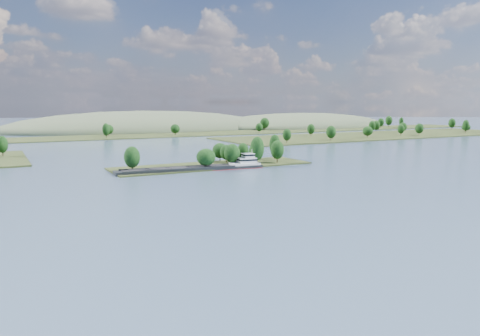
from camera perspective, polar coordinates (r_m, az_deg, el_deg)
ground at (r=181.85m, az=4.56°, el=-2.03°), size 1800.00×1800.00×0.00m
tree_island at (r=234.68m, az=-1.99°, el=1.26°), size 100.00×31.97×15.42m
right_bank at (r=466.69m, az=16.80°, el=3.91°), size 320.00×90.00×14.96m
back_shoreline at (r=444.64m, az=-14.19°, el=3.80°), size 900.00×60.00×15.21m
hill_east at (r=615.58m, az=7.45°, el=5.02°), size 260.00×140.00×36.00m
hill_west at (r=554.30m, az=-11.60°, el=4.59°), size 320.00×160.00×44.00m
cargo_barge at (r=220.29m, az=-4.71°, el=0.05°), size 70.63×14.26×9.49m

